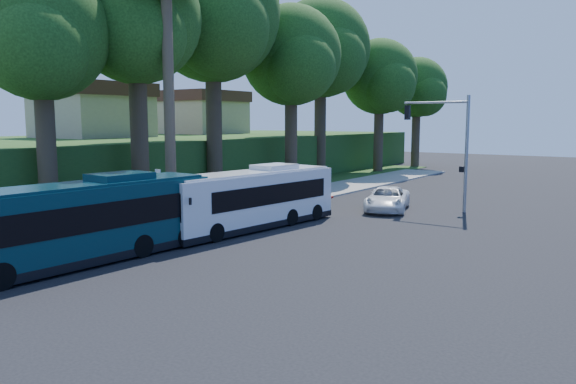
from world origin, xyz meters
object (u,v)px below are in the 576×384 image
Objects in this scene: teal_bus at (83,221)px; bus_shelter at (165,190)px; pickup at (387,199)px; white_bus at (253,198)px.

bus_shelter is at bearing 118.64° from teal_bus.
pickup is at bearing 80.20° from teal_bus.
white_bus reaches higher than bus_shelter.
teal_bus reaches higher than bus_shelter.
bus_shelter is 0.28× the size of teal_bus.
bus_shelter is 4.96m from white_bus.
teal_bus reaches higher than white_bus.
pickup is at bearing 76.29° from white_bus.
bus_shelter is 0.29× the size of white_bus.
teal_bus reaches higher than pickup.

